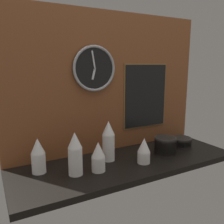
{
  "coord_description": "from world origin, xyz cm",
  "views": [
    {
      "loc": [
        -84.56,
        -134.01,
        66.35
      ],
      "look_at": [
        -10.04,
        4.0,
        35.08
      ],
      "focal_mm": 38.0,
      "sensor_mm": 36.0,
      "label": 1
    }
  ],
  "objects_px": {
    "cup_stack_center_left": "(98,157)",
    "menu_board": "(145,96)",
    "cup_stack_center_right": "(144,151)",
    "wall_clock": "(94,69)",
    "bowl_stack_right": "(165,146)",
    "cup_stack_left": "(75,154)",
    "cup_stack_center": "(108,141)",
    "cup_stack_far_left": "(38,156)",
    "bowl_stack_far_right": "(181,142)"
  },
  "relations": [
    {
      "from": "cup_stack_center_left",
      "to": "menu_board",
      "type": "distance_m",
      "value": 0.72
    },
    {
      "from": "cup_stack_center_right",
      "to": "wall_clock",
      "type": "bearing_deg",
      "value": 123.37
    },
    {
      "from": "cup_stack_center_left",
      "to": "wall_clock",
      "type": "distance_m",
      "value": 0.63
    },
    {
      "from": "bowl_stack_right",
      "to": "menu_board",
      "type": "bearing_deg",
      "value": 86.33
    },
    {
      "from": "cup_stack_left",
      "to": "wall_clock",
      "type": "height_order",
      "value": "wall_clock"
    },
    {
      "from": "cup_stack_center_right",
      "to": "cup_stack_center",
      "type": "height_order",
      "value": "cup_stack_center"
    },
    {
      "from": "cup_stack_left",
      "to": "bowl_stack_right",
      "type": "bearing_deg",
      "value": -0.65
    },
    {
      "from": "wall_clock",
      "to": "cup_stack_far_left",
      "type": "bearing_deg",
      "value": -163.03
    },
    {
      "from": "cup_stack_far_left",
      "to": "bowl_stack_far_right",
      "type": "xyz_separation_m",
      "value": [
        1.13,
        -0.07,
        -0.07
      ]
    },
    {
      "from": "bowl_stack_far_right",
      "to": "cup_stack_center_right",
      "type": "bearing_deg",
      "value": -165.65
    },
    {
      "from": "cup_stack_left",
      "to": "cup_stack_far_left",
      "type": "height_order",
      "value": "cup_stack_left"
    },
    {
      "from": "wall_clock",
      "to": "bowl_stack_far_right",
      "type": "bearing_deg",
      "value": -17.13
    },
    {
      "from": "cup_stack_center_left",
      "to": "bowl_stack_far_right",
      "type": "distance_m",
      "value": 0.8
    },
    {
      "from": "cup_stack_far_left",
      "to": "bowl_stack_right",
      "type": "bearing_deg",
      "value": -9.07
    },
    {
      "from": "bowl_stack_far_right",
      "to": "bowl_stack_right",
      "type": "xyz_separation_m",
      "value": [
        -0.23,
        -0.07,
        0.03
      ]
    },
    {
      "from": "cup_stack_left",
      "to": "cup_stack_center_left",
      "type": "height_order",
      "value": "cup_stack_left"
    },
    {
      "from": "bowl_stack_far_right",
      "to": "wall_clock",
      "type": "relative_size",
      "value": 0.5
    },
    {
      "from": "cup_stack_center_left",
      "to": "wall_clock",
      "type": "xyz_separation_m",
      "value": [
        0.11,
        0.3,
        0.54
      ]
    },
    {
      "from": "bowl_stack_right",
      "to": "cup_stack_center",
      "type": "bearing_deg",
      "value": 165.31
    },
    {
      "from": "cup_stack_center_right",
      "to": "cup_stack_center",
      "type": "xyz_separation_m",
      "value": [
        -0.19,
        0.16,
        0.05
      ]
    },
    {
      "from": "bowl_stack_right",
      "to": "menu_board",
      "type": "distance_m",
      "value": 0.45
    },
    {
      "from": "cup_stack_center_left",
      "to": "cup_stack_center",
      "type": "bearing_deg",
      "value": 42.3
    },
    {
      "from": "cup_stack_center",
      "to": "menu_board",
      "type": "height_order",
      "value": "menu_board"
    },
    {
      "from": "menu_board",
      "to": "cup_stack_center",
      "type": "bearing_deg",
      "value": -157.89
    },
    {
      "from": "bowl_stack_far_right",
      "to": "menu_board",
      "type": "distance_m",
      "value": 0.48
    },
    {
      "from": "cup_stack_left",
      "to": "menu_board",
      "type": "bearing_deg",
      "value": 21.31
    },
    {
      "from": "cup_stack_center_right",
      "to": "cup_stack_center_left",
      "type": "relative_size",
      "value": 0.92
    },
    {
      "from": "cup_stack_far_left",
      "to": "cup_stack_center_right",
      "type": "bearing_deg",
      "value": -15.86
    },
    {
      "from": "cup_stack_far_left",
      "to": "wall_clock",
      "type": "bearing_deg",
      "value": 16.97
    },
    {
      "from": "cup_stack_far_left",
      "to": "menu_board",
      "type": "height_order",
      "value": "menu_board"
    },
    {
      "from": "bowl_stack_right",
      "to": "wall_clock",
      "type": "height_order",
      "value": "wall_clock"
    },
    {
      "from": "cup_stack_left",
      "to": "wall_clock",
      "type": "relative_size",
      "value": 0.82
    },
    {
      "from": "wall_clock",
      "to": "menu_board",
      "type": "height_order",
      "value": "wall_clock"
    },
    {
      "from": "cup_stack_center",
      "to": "menu_board",
      "type": "xyz_separation_m",
      "value": [
        0.44,
        0.18,
        0.27
      ]
    },
    {
      "from": "menu_board",
      "to": "cup_stack_far_left",
      "type": "bearing_deg",
      "value": -170.91
    },
    {
      "from": "cup_stack_far_left",
      "to": "bowl_stack_far_right",
      "type": "height_order",
      "value": "cup_stack_far_left"
    },
    {
      "from": "menu_board",
      "to": "cup_stack_left",
      "type": "bearing_deg",
      "value": -158.69
    },
    {
      "from": "cup_stack_center_right",
      "to": "cup_stack_center_left",
      "type": "bearing_deg",
      "value": 174.53
    },
    {
      "from": "bowl_stack_far_right",
      "to": "wall_clock",
      "type": "xyz_separation_m",
      "value": [
        -0.68,
        0.21,
        0.59
      ]
    },
    {
      "from": "cup_stack_center_left",
      "to": "menu_board",
      "type": "height_order",
      "value": "menu_board"
    },
    {
      "from": "cup_stack_left",
      "to": "menu_board",
      "type": "relative_size",
      "value": 0.51
    },
    {
      "from": "cup_stack_far_left",
      "to": "bowl_stack_far_right",
      "type": "relative_size",
      "value": 1.36
    },
    {
      "from": "cup_stack_left",
      "to": "cup_stack_center",
      "type": "relative_size",
      "value": 0.95
    },
    {
      "from": "cup_stack_center_left",
      "to": "cup_stack_far_left",
      "type": "distance_m",
      "value": 0.37
    },
    {
      "from": "wall_clock",
      "to": "bowl_stack_right",
      "type": "bearing_deg",
      "value": -32.22
    },
    {
      "from": "cup_stack_center",
      "to": "wall_clock",
      "type": "relative_size",
      "value": 0.87
    },
    {
      "from": "cup_stack_center_right",
      "to": "cup_stack_left",
      "type": "distance_m",
      "value": 0.48
    },
    {
      "from": "wall_clock",
      "to": "cup_stack_left",
      "type": "bearing_deg",
      "value": -133.4
    },
    {
      "from": "menu_board",
      "to": "wall_clock",
      "type": "bearing_deg",
      "value": -178.91
    },
    {
      "from": "cup_stack_center",
      "to": "bowl_stack_right",
      "type": "relative_size",
      "value": 1.73
    }
  ]
}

